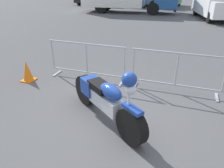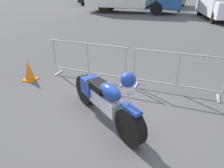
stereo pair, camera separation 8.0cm
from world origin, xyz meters
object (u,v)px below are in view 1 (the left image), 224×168
at_px(traffic_cone, 27,71).
at_px(motorcycle, 105,99).
at_px(crowd_barrier_far, 176,72).
at_px(delivery_van, 216,0).
at_px(crowd_barrier_near, 87,61).
at_px(pedestrian, 176,1).

bearing_deg(traffic_cone, motorcycle, -21.08).
bearing_deg(crowd_barrier_far, delivery_van, 82.58).
bearing_deg(motorcycle, crowd_barrier_near, 161.38).
bearing_deg(crowd_barrier_near, motorcycle, -54.94).
distance_m(crowd_barrier_near, delivery_van, 13.17).
xyz_separation_m(crowd_barrier_far, delivery_van, (1.63, 12.50, 0.69)).
relative_size(delivery_van, pedestrian, 3.16).
height_order(crowd_barrier_near, delivery_van, delivery_van).
bearing_deg(pedestrian, motorcycle, 40.12).
distance_m(crowd_barrier_near, crowd_barrier_far, 2.47).
bearing_deg(traffic_cone, crowd_barrier_near, 23.74).
xyz_separation_m(motorcycle, crowd_barrier_far, (1.24, 1.76, 0.04)).
height_order(motorcycle, pedestrian, pedestrian).
relative_size(motorcycle, crowd_barrier_far, 0.87).
relative_size(motorcycle, delivery_van, 0.38).
height_order(motorcycle, crowd_barrier_far, motorcycle).
height_order(delivery_van, traffic_cone, delivery_van).
bearing_deg(pedestrian, traffic_cone, 29.99).
bearing_deg(pedestrian, delivery_van, 89.79).
height_order(crowd_barrier_far, delivery_van, delivery_van).
bearing_deg(pedestrian, crowd_barrier_far, 44.86).
relative_size(crowd_barrier_far, delivery_van, 0.44).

